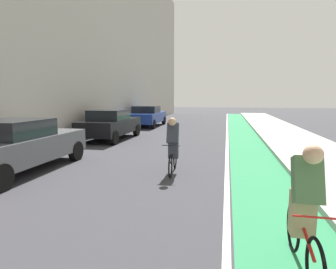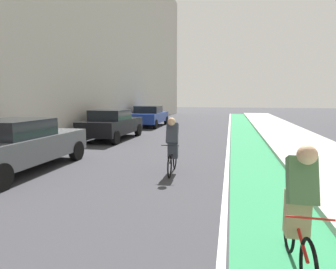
{
  "view_description": "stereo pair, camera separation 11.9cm",
  "coord_description": "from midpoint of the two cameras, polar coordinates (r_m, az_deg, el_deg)",
  "views": [
    {
      "loc": [
        2.58,
        4.17,
        2.14
      ],
      "look_at": [
        0.74,
        13.0,
        0.97
      ],
      "focal_mm": 30.29,
      "sensor_mm": 36.0,
      "label": 1
    },
    {
      "loc": [
        2.7,
        4.19,
        2.14
      ],
      "look_at": [
        0.74,
        13.0,
        0.97
      ],
      "focal_mm": 30.29,
      "sensor_mm": 36.0,
      "label": 2
    }
  ],
  "objects": [
    {
      "name": "parked_sedan_black",
      "position": [
        14.86,
        -11.75,
        2.04
      ],
      "size": [
        1.95,
        4.31,
        1.53
      ],
      "color": "black",
      "rests_on": "ground"
    },
    {
      "name": "lane_divider_stripe",
      "position": [
        16.38,
        11.62,
        -0.23
      ],
      "size": [
        0.12,
        44.83,
        0.0
      ],
      "primitive_type": "cube",
      "color": "white",
      "rests_on": "ground"
    },
    {
      "name": "parked_sedan_gray",
      "position": [
        9.24,
        -28.25,
        -1.91
      ],
      "size": [
        1.89,
        4.49,
        1.53
      ],
      "color": "#595B60",
      "rests_on": "ground"
    },
    {
      "name": "cyclist_mid",
      "position": [
        3.88,
        25.01,
        -13.35
      ],
      "size": [
        0.48,
        1.74,
        1.62
      ],
      "color": "black",
      "rests_on": "ground"
    },
    {
      "name": "sidewalk_right",
      "position": [
        16.69,
        22.82,
        -0.29
      ],
      "size": [
        3.08,
        44.83,
        0.14
      ],
      "primitive_type": "cube",
      "color": "#A8A59E",
      "rests_on": "ground"
    },
    {
      "name": "ground_plane",
      "position": [
        14.64,
        1.25,
        -0.99
      ],
      "size": [
        98.64,
        98.64,
        0.0
      ],
      "primitive_type": "plane",
      "color": "#38383D"
    },
    {
      "name": "building_facade_left",
      "position": [
        19.14,
        -17.34,
        22.51
      ],
      "size": [
        3.0,
        44.83,
        14.45
      ],
      "color": "#B2ADA3",
      "rests_on": "ground"
    },
    {
      "name": "bike_lane_paint",
      "position": [
        16.4,
        14.76,
        -0.32
      ],
      "size": [
        1.6,
        44.83,
        0.0
      ],
      "primitive_type": "cube",
      "color": "#2D8451",
      "rests_on": "ground"
    },
    {
      "name": "cyclist_trailing",
      "position": [
        8.04,
        0.59,
        -1.85
      ],
      "size": [
        0.48,
        1.69,
        1.6
      ],
      "color": "black",
      "rests_on": "ground"
    },
    {
      "name": "parked_sedan_blue",
      "position": [
        21.31,
        -4.38,
        3.77
      ],
      "size": [
        2.06,
        4.64,
        1.53
      ],
      "color": "navy",
      "rests_on": "ground"
    }
  ]
}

